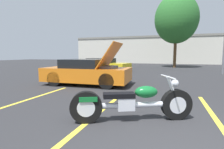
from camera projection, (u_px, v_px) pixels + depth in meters
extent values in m
cube|color=yellow|center=(5.00, 107.00, 4.80)|extent=(0.12, 5.84, 0.01)
cube|color=yellow|center=(93.00, 118.00, 3.98)|extent=(0.12, 5.84, 0.01)
cube|color=beige|center=(172.00, 50.00, 28.45)|extent=(32.00, 4.00, 4.40)
cube|color=gray|center=(172.00, 37.00, 28.22)|extent=(32.00, 4.20, 0.30)
cylinder|color=brown|center=(175.00, 53.00, 19.18)|extent=(0.32, 0.32, 3.27)
ellipsoid|color=#2D702D|center=(176.00, 19.00, 18.77)|extent=(4.57, 4.57, 5.25)
cylinder|color=black|center=(176.00, 104.00, 3.86)|extent=(0.68, 0.42, 0.67)
cylinder|color=black|center=(86.00, 107.00, 3.66)|extent=(0.68, 0.42, 0.67)
cylinder|color=silver|center=(176.00, 104.00, 3.86)|extent=(0.41, 0.31, 0.37)
cylinder|color=silver|center=(86.00, 107.00, 3.66)|extent=(0.41, 0.31, 0.37)
cylinder|color=silver|center=(132.00, 105.00, 3.76)|extent=(1.58, 0.80, 0.12)
cube|color=silver|center=(126.00, 103.00, 3.74)|extent=(0.43, 0.37, 0.28)
ellipsoid|color=#146B2D|center=(146.00, 92.00, 3.76)|extent=(0.57, 0.46, 0.26)
cube|color=black|center=(119.00, 95.00, 3.70)|extent=(0.71, 0.51, 0.10)
cube|color=#146B2D|center=(88.00, 98.00, 3.64)|extent=(0.43, 0.35, 0.10)
cylinder|color=silver|center=(173.00, 90.00, 3.81)|extent=(0.31, 0.19, 0.63)
cylinder|color=silver|center=(168.00, 77.00, 3.77)|extent=(0.32, 0.65, 0.04)
sphere|color=silver|center=(175.00, 83.00, 3.80)|extent=(0.16, 0.16, 0.16)
cylinder|color=silver|center=(111.00, 107.00, 3.83)|extent=(1.21, 0.61, 0.09)
cube|color=orange|center=(87.00, 74.00, 8.33)|extent=(4.09, 1.96, 0.63)
cube|color=black|center=(84.00, 63.00, 8.32)|extent=(1.87, 1.70, 0.40)
cylinder|color=black|center=(107.00, 81.00, 7.24)|extent=(0.68, 0.24, 0.67)
cylinder|color=black|center=(117.00, 77.00, 8.77)|extent=(0.68, 0.24, 0.67)
cylinder|color=black|center=(55.00, 79.00, 7.94)|extent=(0.68, 0.24, 0.67)
cylinder|color=black|center=(72.00, 75.00, 9.46)|extent=(0.68, 0.24, 0.67)
cube|color=orange|center=(110.00, 55.00, 7.91)|extent=(0.90, 1.70, 1.18)
cube|color=#4C4C51|center=(109.00, 69.00, 7.99)|extent=(0.63, 1.02, 0.28)
cube|color=yellow|center=(103.00, 66.00, 15.39)|extent=(4.95, 2.69, 0.54)
cube|color=black|center=(101.00, 60.00, 15.42)|extent=(2.38, 2.04, 0.40)
cylinder|color=black|center=(113.00, 68.00, 13.99)|extent=(0.66, 0.33, 0.63)
cylinder|color=black|center=(122.00, 67.00, 15.43)|extent=(0.66, 0.33, 0.63)
cylinder|color=black|center=(84.00, 67.00, 15.38)|extent=(0.66, 0.33, 0.63)
cylinder|color=black|center=(95.00, 66.00, 16.81)|extent=(0.66, 0.33, 0.63)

